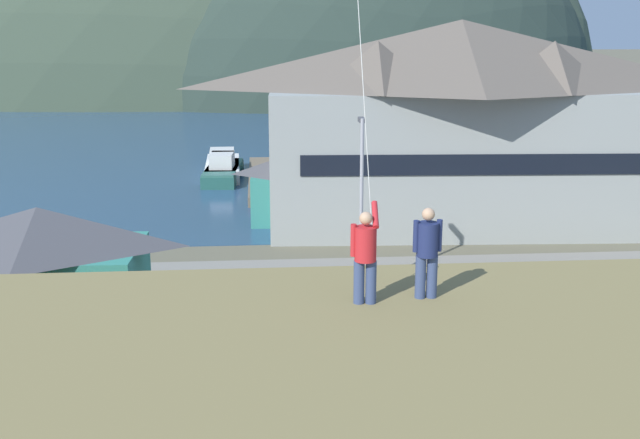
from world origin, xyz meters
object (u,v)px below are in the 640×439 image
storage_shed_waterside (291,187)px  person_kite_flyer (365,254)px  wharf_dock (271,179)px  person_companion (427,250)px  storage_shed_near_lot (42,271)px  moored_boat_wharfside (223,171)px  harbor_lodge (458,119)px  parked_car_front_row_red (103,359)px  parked_car_front_row_silver (287,305)px  parked_car_mid_row_near (450,298)px  parking_light_pole (361,193)px  parked_car_back_row_left (290,355)px  parked_car_back_row_right (497,374)px  moored_boat_outer_mooring (315,171)px  moored_boat_inner_slip (223,167)px

storage_shed_waterside → person_kite_flyer: (0.01, -31.94, 5.47)m
wharf_dock → person_companion: (2.26, -43.04, 7.25)m
storage_shed_near_lot → moored_boat_wharfside: 30.35m
harbor_lodge → person_kite_flyer: size_ratio=12.41×
parked_car_front_row_red → parked_car_front_row_silver: same height
moored_boat_wharfside → parked_car_mid_row_near: (10.17, -29.74, 0.34)m
storage_shed_near_lot → wharf_dock: (9.04, 28.14, -2.29)m
parking_light_pole → moored_boat_wharfside: bearing=105.8°
wharf_dock → parked_car_back_row_left: bearing=-89.9°
parked_car_back_row_left → parked_car_back_row_right: bearing=-16.7°
storage_shed_near_lot → parked_car_mid_row_near: storage_shed_near_lot is taller
parked_car_back_row_left → storage_shed_waterside: bearing=87.4°
parked_car_mid_row_near → person_kite_flyer: (-5.54, -15.15, 6.55)m
parked_car_back_row_right → storage_shed_near_lot: bearing=156.3°
storage_shed_near_lot → moored_boat_outer_mooring: storage_shed_near_lot is taller
parking_light_pole → person_companion: person_companion is taller
moored_boat_wharfside → parked_car_front_row_silver: moored_boat_wharfside is taller
storage_shed_waterside → parking_light_pole: (2.54, -12.39, 2.30)m
wharf_dock → parking_light_pole: parking_light_pole is taller
moored_boat_outer_mooring → parked_car_back_row_left: bearing=-95.5°
parked_car_front_row_red → parking_light_pole: size_ratio=0.56×
harbor_lodge → parked_car_front_row_silver: (-10.40, -15.33, -5.19)m
harbor_lodge → parked_car_front_row_silver: harbor_lodge is taller
harbor_lodge → parked_car_back_row_left: harbor_lodge is taller
parked_car_back_row_right → parked_car_front_row_red: bearing=170.4°
harbor_lodge → parked_car_mid_row_near: size_ratio=5.36×
parked_car_back_row_left → parking_light_pole: (3.54, 9.32, 3.38)m
storage_shed_waterside → parked_car_front_row_silver: storage_shed_waterside is taller
person_companion → parked_car_back_row_left: bearing=102.4°
storage_shed_near_lot → parked_car_back_row_right: (15.48, -6.78, -1.57)m
person_kite_flyer → wharf_dock: bearing=91.4°
moored_boat_inner_slip → parked_car_front_row_silver: moored_boat_inner_slip is taller
parked_car_mid_row_near → parking_light_pole: 6.31m
harbor_lodge → parked_car_back_row_left: size_ratio=5.47×
parked_car_mid_row_near → person_kite_flyer: bearing=-110.1°
moored_boat_wharfside → parked_car_back_row_right: (10.01, -36.57, 0.34)m
wharf_dock → parked_car_front_row_silver: size_ratio=3.60×
harbor_lodge → storage_shed_near_lot: 25.07m
parked_car_back_row_right → parked_car_front_row_silver: bearing=133.4°
harbor_lodge → storage_shed_near_lot: size_ratio=2.86×
moored_boat_inner_slip → parked_car_mid_row_near: 33.16m
moored_boat_inner_slip → person_kite_flyer: 47.43m
harbor_lodge → person_kite_flyer: harbor_lodge is taller
parked_car_mid_row_near → parked_car_back_row_right: bearing=-91.4°
moored_boat_outer_mooring → moored_boat_inner_slip: bearing=160.5°
parked_car_back_row_right → person_kite_flyer: (-5.38, -8.32, 6.55)m
parking_light_pole → parked_car_front_row_silver: bearing=-126.9°
moored_boat_outer_mooring → parked_car_front_row_silver: bearing=-96.2°
moored_boat_wharfside → parked_car_mid_row_near: 31.43m
parked_car_front_row_silver → storage_shed_waterside: bearing=87.0°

